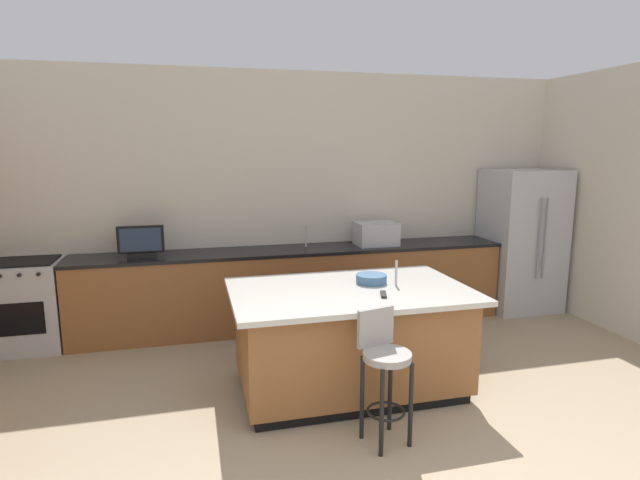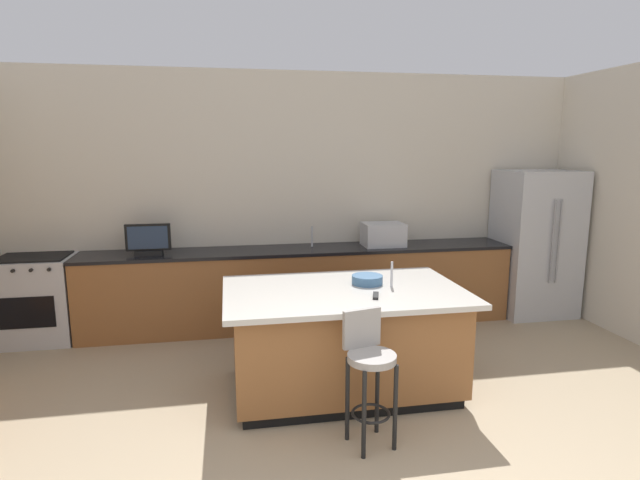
% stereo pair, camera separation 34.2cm
% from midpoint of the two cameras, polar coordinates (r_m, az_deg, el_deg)
% --- Properties ---
extents(wall_back, '(7.27, 0.12, 2.95)m').
position_cam_midpoint_polar(wall_back, '(6.20, -4.48, 4.74)').
color(wall_back, beige).
rests_on(wall_back, ground_plane).
extents(counter_back, '(4.98, 0.62, 0.92)m').
position_cam_midpoint_polar(counter_back, '(6.01, -4.32, -5.30)').
color(counter_back, brown).
rests_on(counter_back, ground_plane).
extents(kitchen_island, '(2.01, 1.26, 0.90)m').
position_cam_midpoint_polar(kitchen_island, '(4.46, 1.09, -10.94)').
color(kitchen_island, black).
rests_on(kitchen_island, ground_plane).
extents(refrigerator, '(0.89, 0.78, 1.80)m').
position_cam_midpoint_polar(refrigerator, '(6.97, 20.30, -0.04)').
color(refrigerator, '#B7BABF').
rests_on(refrigerator, ground_plane).
extents(range_oven, '(0.77, 0.63, 0.94)m').
position_cam_midpoint_polar(range_oven, '(6.22, -31.62, -6.26)').
color(range_oven, '#B7BABF').
rests_on(range_oven, ground_plane).
extents(microwave, '(0.48, 0.36, 0.27)m').
position_cam_midpoint_polar(microwave, '(6.12, 4.71, 0.70)').
color(microwave, '#B7BABF').
rests_on(microwave, counter_back).
extents(tv_monitor, '(0.48, 0.16, 0.34)m').
position_cam_midpoint_polar(tv_monitor, '(5.78, -21.02, -0.33)').
color(tv_monitor, black).
rests_on(tv_monitor, counter_back).
extents(sink_faucet_back, '(0.02, 0.02, 0.24)m').
position_cam_midpoint_polar(sink_faucet_back, '(6.00, -3.23, 0.37)').
color(sink_faucet_back, '#B2B2B7').
rests_on(sink_faucet_back, counter_back).
extents(sink_faucet_island, '(0.02, 0.02, 0.22)m').
position_cam_midpoint_polar(sink_faucet_island, '(4.42, 6.34, -3.71)').
color(sink_faucet_island, '#B2B2B7').
rests_on(sink_faucet_island, kitchen_island).
extents(bar_stool_center, '(0.35, 0.37, 0.96)m').
position_cam_midpoint_polar(bar_stool_center, '(3.69, 4.49, -13.83)').
color(bar_stool_center, gray).
rests_on(bar_stool_center, ground_plane).
extents(fruit_bowl, '(0.27, 0.27, 0.08)m').
position_cam_midpoint_polar(fruit_bowl, '(4.49, 3.60, -4.37)').
color(fruit_bowl, '#3F668C').
rests_on(fruit_bowl, kitchen_island).
extents(cell_phone, '(0.10, 0.16, 0.01)m').
position_cam_midpoint_polar(cell_phone, '(4.64, 3.41, -4.33)').
color(cell_phone, black).
rests_on(cell_phone, kitchen_island).
extents(tv_remote, '(0.09, 0.18, 0.02)m').
position_cam_midpoint_polar(tv_remote, '(4.13, 4.76, -6.11)').
color(tv_remote, black).
rests_on(tv_remote, kitchen_island).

